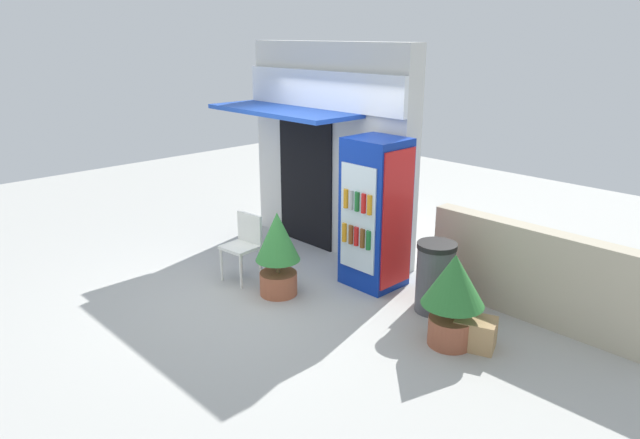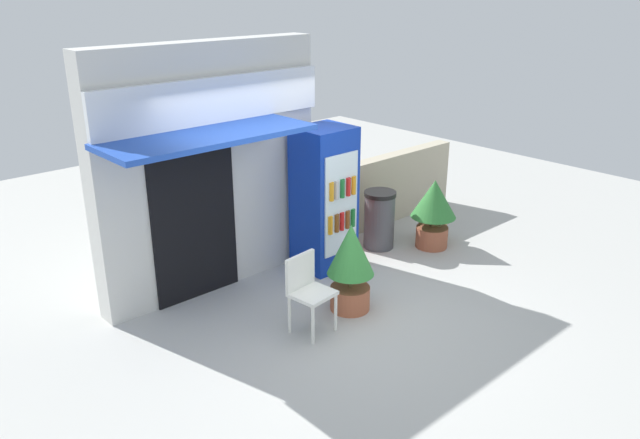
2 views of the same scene
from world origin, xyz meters
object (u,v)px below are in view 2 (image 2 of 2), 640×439
plastic_chair (307,287)px  potted_plant_near_shop (351,262)px  drink_cooler (325,199)px  potted_plant_curbside (434,207)px  trash_bin (379,219)px  cardboard_box (433,230)px

plastic_chair → potted_plant_near_shop: size_ratio=0.82×
drink_cooler → potted_plant_curbside: (1.57, -0.59, -0.34)m
potted_plant_near_shop → potted_plant_curbside: potted_plant_near_shop is taller
trash_bin → potted_plant_curbside: bearing=-41.7°
trash_bin → cardboard_box: bearing=-25.1°
potted_plant_near_shop → cardboard_box: bearing=15.3°
plastic_chair → potted_plant_near_shop: 0.68m
drink_cooler → cardboard_box: drink_cooler is taller
drink_cooler → plastic_chair: size_ratio=2.18×
potted_plant_curbside → cardboard_box: size_ratio=2.48×
trash_bin → potted_plant_near_shop: bearing=-147.5°
potted_plant_near_shop → trash_bin: bearing=32.5°
drink_cooler → cardboard_box: (1.78, -0.44, -0.79)m
potted_plant_curbside → drink_cooler: bearing=159.6°
potted_plant_near_shop → potted_plant_curbside: (2.18, 0.51, 0.00)m
potted_plant_near_shop → cardboard_box: 2.51m
drink_cooler → cardboard_box: bearing=-13.9°
potted_plant_near_shop → plastic_chair: bearing=-179.3°
plastic_chair → drink_cooler: bearing=40.8°
cardboard_box → plastic_chair: bearing=-167.8°
potted_plant_curbside → cardboard_box: potted_plant_curbside is taller
drink_cooler → potted_plant_near_shop: 1.30m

